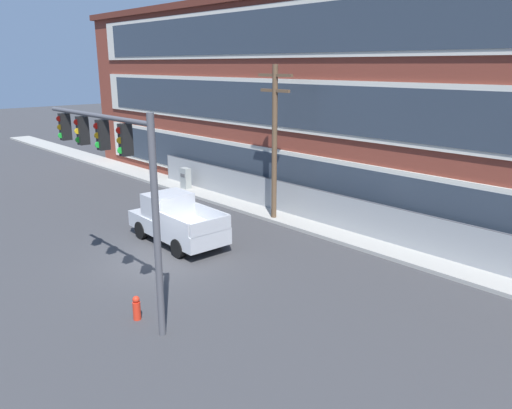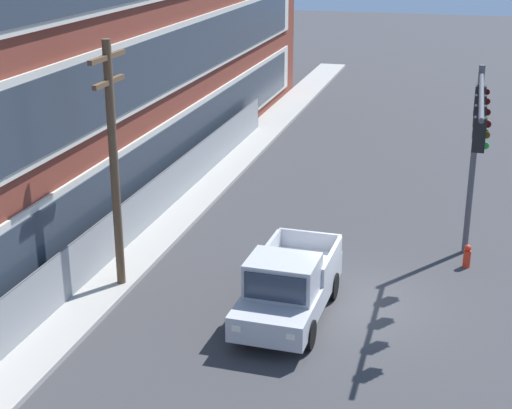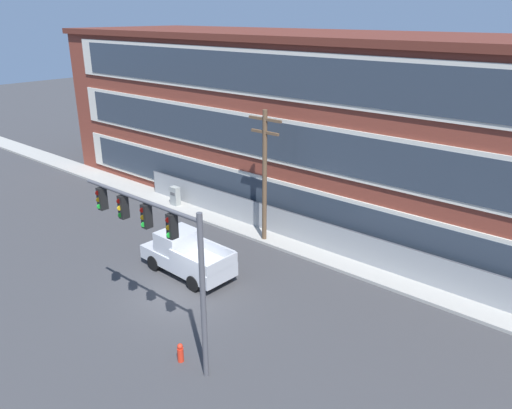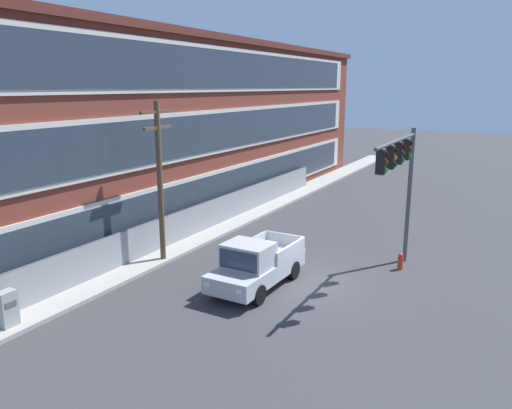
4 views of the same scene
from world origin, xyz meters
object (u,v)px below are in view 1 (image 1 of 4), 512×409
pickup_truck_silver (176,221)px  fire_hydrant (137,308)px  traffic_signal_mast (114,162)px  utility_pole_near_corner (275,137)px  electrical_cabinet (186,179)px

pickup_truck_silver → fire_hydrant: size_ratio=6.68×
fire_hydrant → traffic_signal_mast: bearing=175.1°
utility_pole_near_corner → electrical_cabinet: 8.74m
pickup_truck_silver → fire_hydrant: (5.02, -4.83, -0.59)m
utility_pole_near_corner → fire_hydrant: bearing=-66.9°
electrical_cabinet → fire_hydrant: bearing=-40.4°
electrical_cabinet → fire_hydrant: size_ratio=1.84×
electrical_cabinet → traffic_signal_mast: bearing=-42.3°
traffic_signal_mast → pickup_truck_silver: (-4.13, 4.76, -3.82)m
pickup_truck_silver → fire_hydrant: pickup_truck_silver is taller
traffic_signal_mast → pickup_truck_silver: 7.37m
traffic_signal_mast → pickup_truck_silver: traffic_signal_mast is taller
traffic_signal_mast → pickup_truck_silver: bearing=131.0°
fire_hydrant → electrical_cabinet: bearing=139.6°
traffic_signal_mast → utility_pole_near_corner: size_ratio=0.85×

